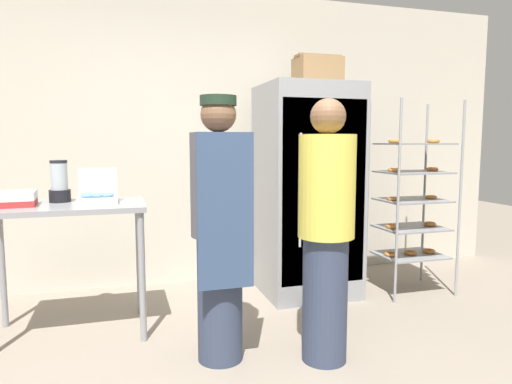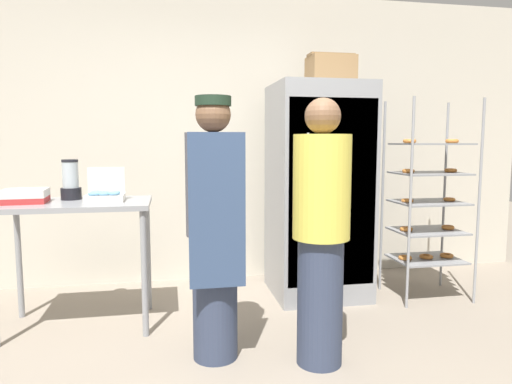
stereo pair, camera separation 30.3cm
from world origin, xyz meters
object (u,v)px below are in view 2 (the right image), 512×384
baking_rack (428,203)px  refrigerator (318,191)px  blender_pitcher (71,182)px  binder_stack (25,196)px  cardboard_storage_box (331,70)px  donut_box (105,195)px  person_baker (214,225)px  person_customer (321,231)px

baking_rack → refrigerator: bearing=164.5°
refrigerator → blender_pitcher: (-1.97, -0.24, 0.13)m
blender_pitcher → binder_stack: (-0.28, -0.13, -0.08)m
baking_rack → cardboard_storage_box: size_ratio=4.28×
baking_rack → cardboard_storage_box: (-0.77, 0.35, 1.13)m
donut_box → binder_stack: bearing=177.5°
refrigerator → donut_box: size_ratio=6.91×
refrigerator → person_baker: (-1.00, -1.04, -0.08)m
donut_box → person_customer: (1.33, -0.84, -0.15)m
refrigerator → person_customer: 1.29m
blender_pitcher → refrigerator: bearing=6.8°
person_customer → person_baker: bearing=163.1°
person_baker → person_customer: 0.64m
refrigerator → person_baker: refrigerator is taller
baking_rack → person_baker: bearing=-157.3°
binder_stack → cardboard_storage_box: 2.62m
refrigerator → donut_box: 1.76m
donut_box → person_customer: bearing=-32.3°
donut_box → blender_pitcher: 0.31m
blender_pitcher → person_baker: (0.97, -0.81, -0.21)m
donut_box → cardboard_storage_box: (1.85, 0.49, 0.99)m
refrigerator → binder_stack: refrigerator is taller
person_baker → cardboard_storage_box: bearing=45.3°
baking_rack → blender_pitcher: 2.88m
binder_stack → person_baker: bearing=-28.4°
baking_rack → person_baker: 2.06m
donut_box → cardboard_storage_box: bearing=14.9°
cardboard_storage_box → person_customer: size_ratio=0.25×
baking_rack → binder_stack: baking_rack is taller
donut_box → binder_stack: donut_box is taller
donut_box → person_baker: size_ratio=0.16×
baking_rack → blender_pitcher: baking_rack is taller
blender_pitcher → donut_box: bearing=-31.4°
baking_rack → person_baker: (-1.90, -0.79, 0.02)m
cardboard_storage_box → person_baker: size_ratio=0.25×
person_customer → refrigerator: bearing=72.4°
refrigerator → donut_box: bearing=-167.1°
baking_rack → person_customer: 1.62m
baking_rack → donut_box: bearing=-176.9°
cardboard_storage_box → person_baker: 1.96m
cardboard_storage_box → person_baker: (-1.13, -1.14, -1.12)m
donut_box → blender_pitcher: (-0.26, 0.16, 0.08)m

